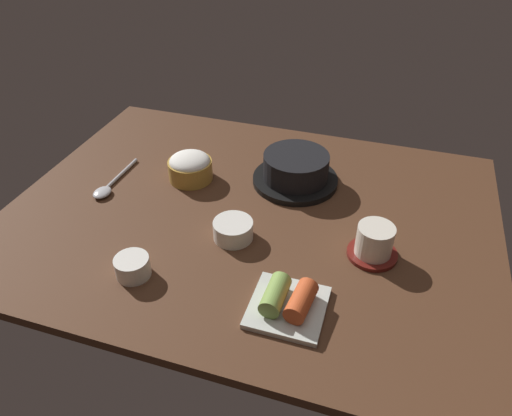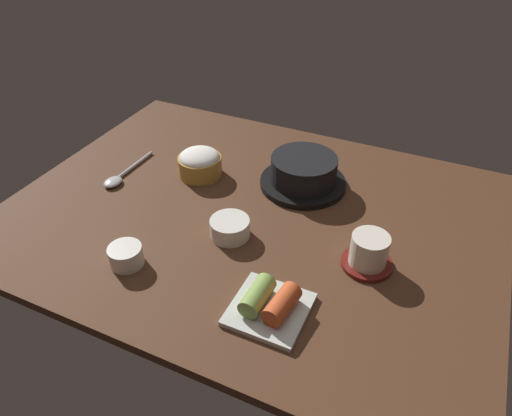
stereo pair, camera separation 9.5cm
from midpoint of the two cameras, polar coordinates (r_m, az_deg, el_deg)
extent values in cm
cube|color=#4C2D1C|center=(99.52, 2.17, -1.02)|extent=(100.00, 76.00, 2.00)
cylinder|color=black|center=(107.56, 8.17, 2.95)|extent=(19.20, 19.20, 1.34)
cylinder|color=black|center=(105.64, 8.34, 4.54)|extent=(14.59, 14.59, 5.76)
cylinder|color=#D15619|center=(104.29, 8.46, 5.73)|extent=(12.84, 12.84, 0.60)
cylinder|color=#B78C38|center=(109.61, -4.27, 4.97)|extent=(9.98, 9.98, 4.60)
ellipsoid|color=white|center=(108.40, -4.33, 6.00)|extent=(9.18, 9.18, 3.49)
cylinder|color=maroon|center=(90.00, 16.13, -6.53)|extent=(9.34, 9.34, 0.80)
cylinder|color=silver|center=(87.82, 16.49, -4.96)|extent=(6.79, 6.79, 5.84)
cylinder|color=#C6D18C|center=(86.16, 16.79, -3.66)|extent=(5.77, 5.77, 0.40)
cylinder|color=white|center=(91.75, -0.20, -2.53)|extent=(7.74, 7.74, 3.74)
cylinder|color=brown|center=(90.75, -0.20, -1.77)|extent=(6.35, 6.35, 0.50)
cube|color=silver|center=(79.23, 5.12, -12.19)|extent=(12.29, 12.29, 1.00)
cylinder|color=#7A9E47|center=(77.98, 3.71, -10.62)|extent=(3.73, 7.47, 3.53)
cylinder|color=#C64C23|center=(77.13, 6.74, -11.57)|extent=(4.37, 7.74, 3.53)
cylinder|color=white|center=(87.80, -12.39, -5.76)|extent=(6.16, 6.16, 3.77)
cylinder|color=brown|center=(86.75, -12.53, -4.99)|extent=(5.05, 5.05, 0.50)
cylinder|color=#B7B7BC|center=(115.18, -12.34, 4.76)|extent=(1.21, 14.93, 0.80)
ellipsoid|color=#B7B7BC|center=(110.10, -14.47, 2.96)|extent=(3.60, 4.68, 1.26)
camera|label=1|loc=(0.05, -87.14, 2.16)|focal=33.32mm
camera|label=2|loc=(0.05, 92.86, -2.16)|focal=33.32mm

